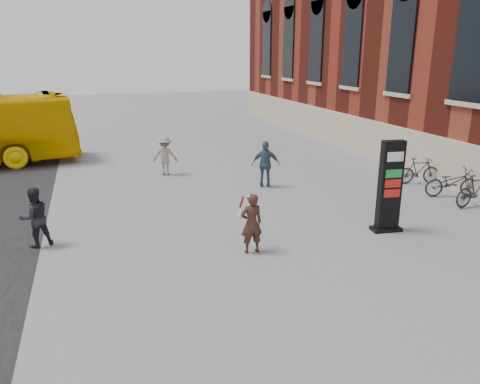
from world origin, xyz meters
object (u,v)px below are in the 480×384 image
object	(u,v)px
pedestrian_c	(266,164)
bike_6	(452,182)
pedestrian_a	(35,217)
bike_7	(419,171)
bike_5	(477,190)
woman	(251,222)
info_pylon	(390,187)
pedestrian_b	(165,156)

from	to	relation	value
pedestrian_c	bike_6	size ratio (longest dim) A/B	0.90
pedestrian_a	bike_7	world-z (taller)	pedestrian_a
bike_5	woman	bearing A→B (deg)	91.75
bike_5	bike_6	world-z (taller)	bike_5
info_pylon	woman	distance (m)	4.25
pedestrian_a	bike_5	distance (m)	13.69
pedestrian_a	pedestrian_c	bearing A→B (deg)	-178.21
info_pylon	pedestrian_a	distance (m)	9.69
info_pylon	bike_7	world-z (taller)	info_pylon
woman	bike_6	bearing A→B (deg)	-165.15
pedestrian_b	pedestrian_c	world-z (taller)	pedestrian_c
woman	pedestrian_a	bearing A→B (deg)	-22.87
pedestrian_c	bike_5	bearing A→B (deg)	164.13
bike_6	bike_5	bearing A→B (deg)	-167.29
woman	bike_7	xyz separation A→B (m)	(8.38, 4.18, -0.30)
pedestrian_b	bike_7	distance (m)	10.19
bike_5	bike_7	world-z (taller)	bike_5
woman	pedestrian_b	size ratio (longest dim) A/B	0.97
pedestrian_a	pedestrian_b	size ratio (longest dim) A/B	0.99
pedestrian_a	bike_5	size ratio (longest dim) A/B	0.88
pedestrian_b	bike_7	world-z (taller)	pedestrian_b
pedestrian_a	bike_7	distance (m)	13.82
pedestrian_b	woman	bearing A→B (deg)	116.35
woman	pedestrian_a	xyz separation A→B (m)	(-5.28, 2.11, -0.00)
info_pylon	pedestrian_c	world-z (taller)	info_pylon
bike_5	bike_7	xyz separation A→B (m)	(0.00, 2.93, -0.04)
pedestrian_b	bike_7	xyz separation A→B (m)	(9.20, -4.37, -0.31)
info_pylon	woman	xyz separation A→B (m)	(-4.21, -0.23, -0.51)
pedestrian_c	pedestrian_a	bearing A→B (deg)	44.40
pedestrian_a	pedestrian_c	distance (m)	8.52
bike_6	bike_7	distance (m)	1.79
bike_6	pedestrian_a	bearing A→B (deg)	103.93
info_pylon	bike_5	world-z (taller)	info_pylon
bike_6	bike_7	xyz separation A→B (m)	(0.00, 1.79, -0.01)
bike_5	bike_7	bearing A→B (deg)	-6.77
pedestrian_a	info_pylon	bearing A→B (deg)	146.63
info_pylon	pedestrian_b	distance (m)	9.74
pedestrian_a	bike_5	xyz separation A→B (m)	(13.66, -0.85, -0.26)
bike_5	bike_7	distance (m)	2.93
pedestrian_a	bike_6	size ratio (longest dim) A/B	0.82
bike_5	bike_6	distance (m)	1.14
pedestrian_c	bike_5	xyz separation A→B (m)	(5.87, -4.31, -0.34)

